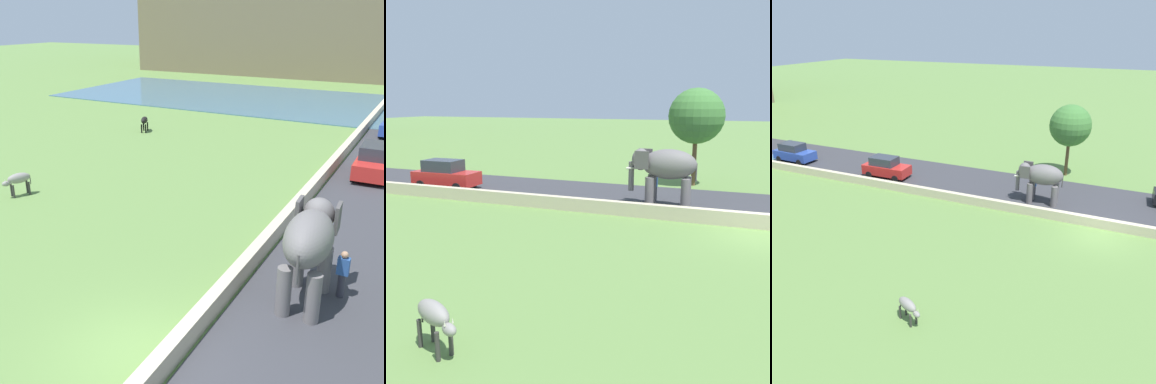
{
  "view_description": "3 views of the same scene",
  "coord_description": "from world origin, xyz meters",
  "views": [
    {
      "loc": [
        6.21,
        -8.01,
        8.31
      ],
      "look_at": [
        -1.74,
        6.69,
        1.93
      ],
      "focal_mm": 43.49,
      "sensor_mm": 36.0,
      "label": 1
    },
    {
      "loc": [
        -18.17,
        0.79,
        5.3
      ],
      "look_at": [
        -0.16,
        7.77,
        1.26
      ],
      "focal_mm": 40.68,
      "sensor_mm": 36.0,
      "label": 2
    },
    {
      "loc": [
        -22.92,
        -1.07,
        12.03
      ],
      "look_at": [
        -1.1,
        8.57,
        1.92
      ],
      "focal_mm": 36.66,
      "sensor_mm": 36.0,
      "label": 3
    }
  ],
  "objects": [
    {
      "name": "cow_black",
      "position": [
        -13.45,
        20.8,
        0.84
      ],
      "size": [
        0.85,
        1.41,
        1.15
      ],
      "color": "black",
      "rests_on": "ground"
    },
    {
      "name": "cow_grey",
      "position": [
        -11.36,
        6.69,
        0.84
      ],
      "size": [
        0.85,
        1.41,
        1.15
      ],
      "color": "gray",
      "rests_on": "ground"
    },
    {
      "name": "person_beside_elephant",
      "position": [
        4.36,
        5.14,
        0.87
      ],
      "size": [
        0.36,
        0.22,
        1.63
      ],
      "color": "#33333D",
      "rests_on": "ground"
    },
    {
      "name": "elephant",
      "position": [
        3.41,
        4.52,
        2.04
      ],
      "size": [
        1.56,
        3.5,
        2.99
      ],
      "color": "slate",
      "rests_on": "ground"
    },
    {
      "name": "ground_plane",
      "position": [
        0.0,
        0.0,
        0.0
      ],
      "size": [
        220.0,
        220.0,
        0.0
      ],
      "primitive_type": "plane",
      "color": "#608442"
    },
    {
      "name": "lake",
      "position": [
        -14.0,
        38.65,
        0.04
      ],
      "size": [
        36.0,
        18.0,
        0.08
      ],
      "primitive_type": "cube",
      "color": "#426B84",
      "rests_on": "ground"
    },
    {
      "name": "barrier_wall",
      "position": [
        1.2,
        18.0,
        0.33
      ],
      "size": [
        0.4,
        110.0,
        0.65
      ],
      "primitive_type": "cube",
      "color": "beige",
      "rests_on": "ground"
    },
    {
      "name": "car_red",
      "position": [
        3.42,
        17.88,
        0.9
      ],
      "size": [
        1.84,
        4.02,
        1.8
      ],
      "color": "red",
      "rests_on": "ground"
    }
  ]
}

